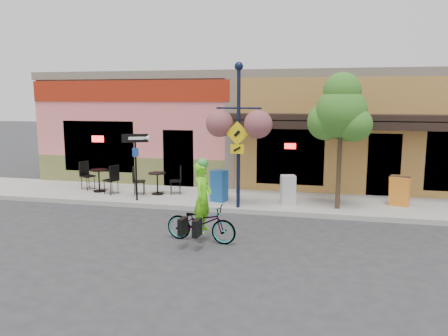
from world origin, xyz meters
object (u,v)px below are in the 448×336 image
newspaper_box_blue (219,186)px  street_tree (340,141)px  lamp_post (238,136)px  newspaper_box_grey (288,190)px  cyclist_rider (203,208)px  bicycle (201,223)px  building (270,126)px  one_way_sign (136,167)px

newspaper_box_blue → street_tree: size_ratio=0.25×
lamp_post → newspaper_box_grey: lamp_post is taller
newspaper_box_blue → newspaper_box_grey: (2.23, 0.03, -0.04)m
lamp_post → street_tree: (2.99, 0.55, -0.13)m
lamp_post → cyclist_rider: bearing=-89.3°
bicycle → street_tree: bearing=-36.5°
building → newspaper_box_grey: size_ratio=19.50×
one_way_sign → street_tree: 6.52m
cyclist_rider → newspaper_box_grey: (1.78, 3.66, -0.24)m
cyclist_rider → newspaper_box_grey: 4.08m
bicycle → street_tree: street_tree is taller
newspaper_box_blue → bicycle: bearing=-65.8°
bicycle → newspaper_box_blue: newspaper_box_blue is taller
one_way_sign → newspaper_box_grey: (4.91, 0.53, -0.63)m
bicycle → cyclist_rider: cyclist_rider is taller
one_way_sign → street_tree: bearing=-20.6°
street_tree → bicycle: bearing=-133.8°
newspaper_box_blue → newspaper_box_grey: size_ratio=1.10×
newspaper_box_grey → newspaper_box_blue: bearing=164.7°
bicycle → street_tree: (3.35, 3.50, 1.75)m
building → bicycle: bearing=-93.1°
cyclist_rider → lamp_post: 3.32m
bicycle → one_way_sign: bearing=51.9°
bicycle → newspaper_box_grey: (1.83, 3.66, 0.14)m
newspaper_box_grey → street_tree: bearing=-22.1°
one_way_sign → lamp_post: bearing=-26.9°
one_way_sign → street_tree: size_ratio=0.53×
newspaper_box_grey → cyclist_rider: bearing=-131.9°
bicycle → one_way_sign: one_way_sign is taller
one_way_sign → newspaper_box_grey: bearing=-17.7°
street_tree → cyclist_rider: bearing=-133.3°
cyclist_rider → newspaper_box_blue: cyclist_rider is taller
bicycle → cyclist_rider: bearing=-82.7°
cyclist_rider → street_tree: bearing=-36.0°
bicycle → street_tree: size_ratio=0.43×
one_way_sign → street_tree: (6.43, 0.37, 0.97)m
cyclist_rider → street_tree: street_tree is taller
one_way_sign → cyclist_rider: bearing=-68.9°
lamp_post → newspaper_box_blue: bearing=144.9°
cyclist_rider → newspaper_box_blue: 3.66m
building → cyclist_rider: (-0.47, -9.74, -1.39)m
cyclist_rider → newspaper_box_blue: bearing=14.4°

